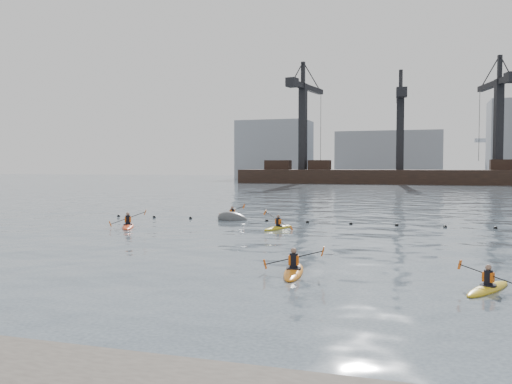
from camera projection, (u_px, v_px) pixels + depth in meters
ground at (211, 303)px, 15.53m from camera, size 400.00×400.00×0.00m
float_line at (329, 223)px, 37.14m from camera, size 33.24×0.73×0.24m
barge_pier at (399, 175)px, 120.25m from camera, size 72.00×19.30×29.50m
skyline at (415, 148)px, 157.52m from camera, size 141.00×28.00×22.00m
kayaker_0 at (294, 271)px, 19.85m from camera, size 2.25×3.39×1.14m
kayaker_1 at (488, 288)px, 17.12m from camera, size 1.86×2.86×0.97m
kayaker_2 at (128, 226)px, 34.72m from camera, size 2.19×3.37×1.26m
kayaker_3 at (278, 227)px, 33.93m from camera, size 2.11×3.13×1.26m
kayaker_5 at (232, 217)px, 40.89m from camera, size 2.77×2.60×1.14m
mooring_buoy at (233, 220)px, 39.37m from camera, size 2.76×1.90×1.62m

